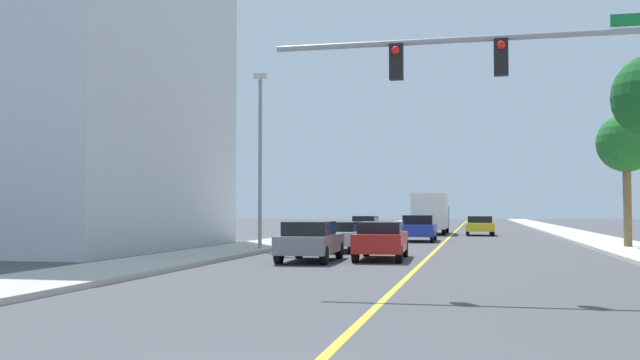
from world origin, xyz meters
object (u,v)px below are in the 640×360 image
traffic_signal_mast (580,85)px  car_silver (340,236)px  car_red (381,239)px  car_green (366,226)px  palm_far (626,145)px  street_lamp (260,151)px  car_yellow (480,225)px  delivery_truck (431,213)px  car_blue (419,228)px  car_gray (310,240)px

traffic_signal_mast → car_silver: size_ratio=2.40×
car_red → car_green: (-4.14, 22.71, -0.02)m
palm_far → traffic_signal_mast: bearing=-103.7°
street_lamp → car_yellow: size_ratio=1.90×
car_green → delivery_truck: size_ratio=0.57×
car_red → car_blue: bearing=87.2°
traffic_signal_mast → car_blue: size_ratio=2.40×
car_blue → car_gray: size_ratio=1.01×
car_yellow → delivery_truck: size_ratio=0.55×
palm_far → car_gray: (-12.52, -10.40, -4.09)m
traffic_signal_mast → car_gray: size_ratio=2.42×
palm_far → car_yellow: bearing=111.2°
car_red → delivery_truck: size_ratio=0.62×
car_yellow → delivery_truck: 4.09m
car_blue → car_gray: bearing=-99.1°
car_blue → car_red: size_ratio=0.94×
car_blue → car_green: size_ratio=1.02×
car_red → palm_far: bearing=38.7°
palm_far → car_yellow: 18.71m
car_yellow → car_red: 26.16m
car_yellow → car_blue: car_blue is taller
traffic_signal_mast → delivery_truck: 37.72m
street_lamp → car_silver: street_lamp is taller
traffic_signal_mast → street_lamp: bearing=131.1°
car_yellow → delivery_truck: bearing=152.1°
car_yellow → delivery_truck: (-3.57, 1.78, 0.90)m
car_yellow → car_silver: bearing=-107.3°
traffic_signal_mast → car_yellow: (-2.12, 35.39, -3.90)m
car_yellow → delivery_truck: delivery_truck is taller
street_lamp → palm_far: street_lamp is taller
delivery_truck → car_yellow: bearing=-26.4°
car_yellow → car_gray: size_ratio=0.95×
car_blue → car_red: (-0.10, -15.40, -0.04)m
street_lamp → palm_far: size_ratio=1.26×
car_silver → car_gray: car_gray is taller
car_silver → car_blue: (2.57, 10.66, 0.09)m
traffic_signal_mast → car_silver: bearing=119.9°
car_gray → delivery_truck: (2.35, 29.19, 0.86)m
car_yellow → car_red: size_ratio=0.89×
car_yellow → car_gray: (-5.92, -27.41, 0.04)m
car_blue → delivery_truck: 12.33m
car_red → car_green: size_ratio=1.08×
car_red → car_gray: bearing=-149.8°
car_green → car_blue: bearing=121.5°
street_lamp → car_yellow: bearing=66.8°
car_red → car_green: bearing=97.9°
palm_far → delivery_truck: (-10.17, 18.79, -3.23)m
car_green → car_red: bearing=101.7°
street_lamp → car_red: (5.88, -3.83, -3.68)m
traffic_signal_mast → car_red: traffic_signal_mast is taller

